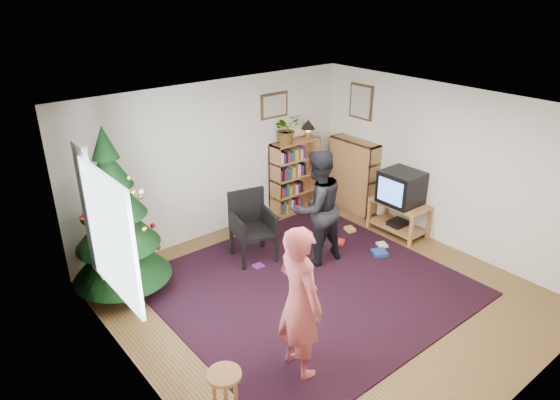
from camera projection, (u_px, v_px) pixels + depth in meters
floor at (323, 296)px, 6.66m from camera, size 5.00×5.00×0.00m
ceiling at (331, 112)px, 5.64m from camera, size 5.00×5.00×0.00m
wall_back at (217, 160)px, 7.92m from camera, size 5.00×0.02×2.50m
wall_front at (525, 307)px, 4.39m from camera, size 5.00×0.02×2.50m
wall_left at (136, 284)px, 4.71m from camera, size 0.02×5.00×2.50m
wall_right at (445, 167)px, 7.60m from camera, size 0.02×5.00×2.50m
rug at (308, 286)px, 6.87m from camera, size 3.80×3.60×0.02m
window_pane at (111, 236)px, 5.05m from camera, size 0.04×1.20×1.40m
curtain at (90, 212)px, 5.57m from camera, size 0.06×0.35×1.60m
picture_back at (274, 105)px, 8.28m from camera, size 0.55×0.03×0.42m
picture_right at (361, 102)px, 8.53m from camera, size 0.03×0.50×0.60m
christmas_tree at (116, 228)px, 6.38m from camera, size 1.28×1.28×2.32m
bookshelf_back at (295, 175)px, 8.91m from camera, size 0.95×0.30×1.30m
bookshelf_right at (353, 174)px, 8.94m from camera, size 0.30×0.95×1.30m
tv_stand at (398, 215)px, 8.20m from camera, size 0.51×0.93×0.55m
crt_tv at (401, 187)px, 8.00m from camera, size 0.56×0.61×0.53m
armchair at (249, 223)px, 7.41m from camera, size 0.69×0.69×1.04m
stool at (225, 383)px, 4.67m from camera, size 0.33×0.33×0.55m
person_standing at (300, 302)px, 5.10m from camera, size 0.47×0.66×1.73m
person_by_chair at (317, 208)px, 7.16m from camera, size 0.89×0.72×1.74m
potted_plant at (286, 129)px, 8.44m from camera, size 0.47×0.41×0.50m
table_lamp at (308, 126)px, 8.74m from camera, size 0.25×0.25×0.33m
floor_clutter at (334, 249)px, 7.74m from camera, size 2.09×1.09×0.08m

